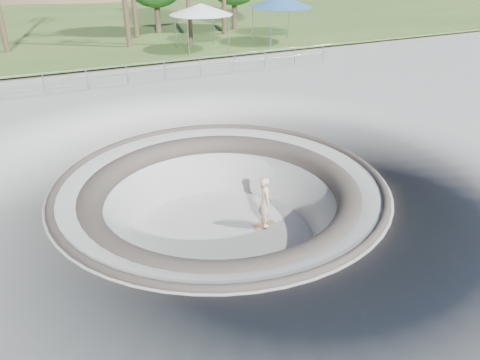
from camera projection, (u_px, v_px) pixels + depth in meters
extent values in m
plane|color=#9D9E98|center=(220.00, 183.00, 14.51)|extent=(180.00, 180.00, 0.00)
torus|color=#9D9E98|center=(221.00, 237.00, 15.41)|extent=(14.00, 14.00, 4.00)
cylinder|color=#9D9E98|center=(221.00, 236.00, 15.39)|extent=(6.60, 6.60, 0.10)
torus|color=#443C36|center=(220.00, 184.00, 14.52)|extent=(10.24, 10.24, 0.24)
torus|color=#443C36|center=(221.00, 196.00, 14.71)|extent=(8.91, 8.91, 0.81)
cube|color=#395D25|center=(70.00, 24.00, 41.79)|extent=(180.00, 36.00, 0.12)
ellipsoid|color=brown|center=(111.00, 53.00, 69.45)|extent=(61.60, 44.00, 28.60)
ellipsoid|color=brown|center=(296.00, 31.00, 72.25)|extent=(42.00, 30.00, 19.50)
cylinder|color=gray|center=(126.00, 65.00, 23.64)|extent=(25.00, 0.05, 0.05)
cylinder|color=gray|center=(127.00, 74.00, 23.85)|extent=(25.00, 0.05, 0.05)
cube|color=brown|center=(264.00, 224.00, 15.79)|extent=(0.77, 0.26, 0.02)
cylinder|color=silver|center=(264.00, 225.00, 15.80)|extent=(0.04, 0.16, 0.03)
cylinder|color=silver|center=(264.00, 225.00, 15.80)|extent=(0.04, 0.16, 0.03)
cylinder|color=beige|center=(264.00, 225.00, 15.80)|extent=(0.06, 0.03, 0.06)
cylinder|color=beige|center=(264.00, 225.00, 15.80)|extent=(0.06, 0.03, 0.06)
cylinder|color=beige|center=(264.00, 225.00, 15.80)|extent=(0.06, 0.03, 0.06)
cylinder|color=beige|center=(264.00, 225.00, 15.80)|extent=(0.06, 0.03, 0.06)
imported|color=beige|center=(265.00, 202.00, 15.39)|extent=(0.54, 0.71, 1.74)
cylinder|color=gray|center=(189.00, 38.00, 29.24)|extent=(0.06, 0.06, 2.15)
cylinder|color=gray|center=(229.00, 35.00, 30.30)|extent=(0.06, 0.06, 2.15)
cylinder|color=gray|center=(175.00, 32.00, 31.45)|extent=(0.06, 0.06, 2.15)
cylinder|color=gray|center=(213.00, 29.00, 32.50)|extent=(0.06, 0.06, 2.15)
cube|color=white|center=(201.00, 15.00, 30.34)|extent=(3.04, 3.04, 0.08)
cone|color=white|center=(201.00, 9.00, 30.19)|extent=(5.81, 5.81, 0.69)
cylinder|color=gray|center=(272.00, 30.00, 31.44)|extent=(0.06, 0.06, 2.32)
cylinder|color=gray|center=(309.00, 27.00, 32.57)|extent=(0.06, 0.06, 2.32)
cylinder|color=gray|center=(252.00, 24.00, 33.81)|extent=(0.06, 0.06, 2.32)
cylinder|color=gray|center=(287.00, 22.00, 34.95)|extent=(0.06, 0.06, 2.32)
cube|color=#295D97|center=(281.00, 7.00, 32.62)|extent=(3.27, 3.27, 0.08)
cone|color=#295D97|center=(281.00, 1.00, 32.46)|extent=(6.25, 6.25, 0.74)
cylinder|color=brown|center=(156.00, 3.00, 36.26)|extent=(0.44, 0.44, 4.76)
cylinder|color=brown|center=(234.00, 1.00, 37.84)|extent=(0.44, 0.44, 4.72)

